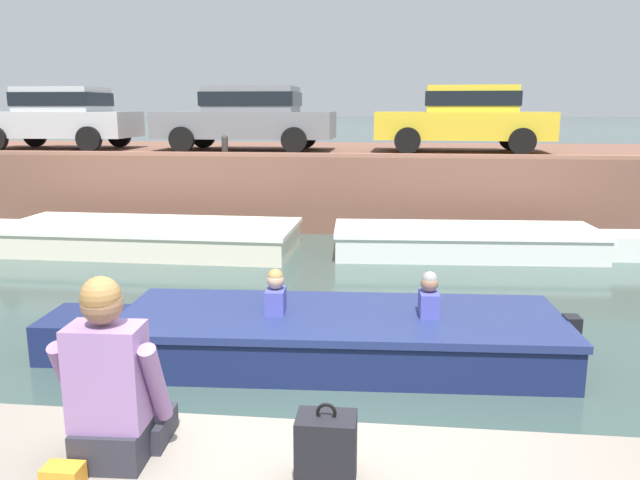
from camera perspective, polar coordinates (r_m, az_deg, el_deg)
The scene contains 14 objects.
ground_plane at distance 8.68m, azimuth 3.64°, elevation -6.16°, with size 400.00×400.00×0.00m, color #384C47.
far_quay_wall at distance 16.37m, azimuth 4.99°, elevation 5.39°, with size 60.00×6.00×1.67m, color brown.
far_wall_coping at distance 13.42m, azimuth 4.76°, elevation 7.72°, with size 60.00×0.24×0.08m, color #925F4C.
boat_moored_west_cream at distance 12.57m, azimuth -16.35°, elevation 0.29°, with size 6.68×2.25×0.52m.
boat_moored_central_white at distance 11.99m, azimuth 14.23°, elevation -0.14°, with size 5.84×1.92×0.52m.
motorboat_passing at distance 6.87m, azimuth 0.03°, elevation -8.73°, with size 5.83×1.85×1.01m.
car_leftmost_silver at distance 17.44m, azimuth -22.64°, elevation 10.48°, with size 3.87×2.07×1.54m.
car_left_inner_grey at distance 15.71m, azimuth -6.61°, elevation 11.24°, with size 4.37×1.91×1.54m.
car_centre_yellow at distance 15.43m, azimuth 13.16°, elevation 10.99°, with size 4.16×2.05×1.54m.
mooring_bollard_mid at distance 14.00m, azimuth -8.69°, elevation 8.61°, with size 0.15×0.15×0.45m.
person_seated_left at distance 3.34m, azimuth -18.44°, elevation -12.82°, with size 0.54×0.54×0.97m.
bottle_drink at distance 3.59m, azimuth -20.85°, elevation -16.09°, with size 0.06×0.06×0.20m.
backpack_on_ledge at distance 3.09m, azimuth 0.60°, elevation -18.60°, with size 0.28×0.24×0.41m.
snack_bag at distance 3.35m, azimuth -22.43°, elevation -19.29°, with size 0.18×0.12×0.10m, color orange.
Camera 1 is at (0.35, -3.23, 2.70)m, focal length 35.00 mm.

